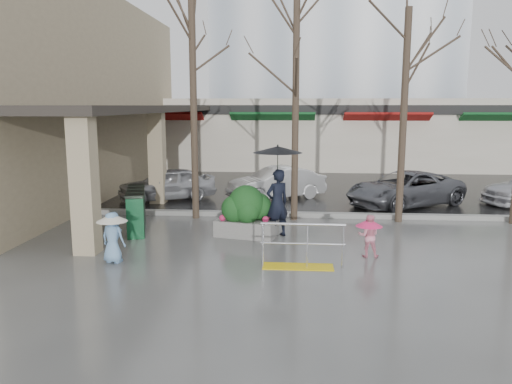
# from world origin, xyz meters

# --- Properties ---
(ground) EXTENTS (120.00, 120.00, 0.00)m
(ground) POSITION_xyz_m (0.00, 0.00, 0.00)
(ground) COLOR #51514F
(ground) RESTS_ON ground
(street_asphalt) EXTENTS (120.00, 36.00, 0.01)m
(street_asphalt) POSITION_xyz_m (0.00, 22.00, 0.01)
(street_asphalt) COLOR black
(street_asphalt) RESTS_ON ground
(curb) EXTENTS (120.00, 0.30, 0.15)m
(curb) POSITION_xyz_m (0.00, 4.00, 0.07)
(curb) COLOR gray
(curb) RESTS_ON ground
(near_building) EXTENTS (6.00, 18.00, 8.00)m
(near_building) POSITION_xyz_m (-9.00, 8.00, 4.00)
(near_building) COLOR tan
(near_building) RESTS_ON ground
(canopy_slab) EXTENTS (2.80, 18.00, 0.25)m
(canopy_slab) POSITION_xyz_m (-4.80, 8.00, 3.62)
(canopy_slab) COLOR #2D2823
(canopy_slab) RESTS_ON pillar_front
(pillar_front) EXTENTS (0.55, 0.55, 3.50)m
(pillar_front) POSITION_xyz_m (-3.90, -0.50, 1.75)
(pillar_front) COLOR tan
(pillar_front) RESTS_ON ground
(pillar_back) EXTENTS (0.55, 0.55, 3.50)m
(pillar_back) POSITION_xyz_m (-3.90, 6.00, 1.75)
(pillar_back) COLOR tan
(pillar_back) RESTS_ON ground
(storefront_row) EXTENTS (34.00, 6.74, 4.00)m
(storefront_row) POSITION_xyz_m (2.00, 17.97, 2.01)
(storefront_row) COLOR beige
(storefront_row) RESTS_ON ground
(handrail) EXTENTS (1.90, 0.50, 1.03)m
(handrail) POSITION_xyz_m (1.36, -1.20, 0.38)
(handrail) COLOR yellow
(handrail) RESTS_ON ground
(tree_west) EXTENTS (3.20, 3.20, 6.80)m
(tree_west) POSITION_xyz_m (-2.00, 3.60, 5.08)
(tree_west) COLOR #382B21
(tree_west) RESTS_ON ground
(tree_midwest) EXTENTS (3.20, 3.20, 7.00)m
(tree_midwest) POSITION_xyz_m (1.20, 3.60, 5.23)
(tree_midwest) COLOR #382B21
(tree_midwest) RESTS_ON ground
(tree_mideast) EXTENTS (3.20, 3.20, 6.50)m
(tree_mideast) POSITION_xyz_m (4.50, 3.60, 4.86)
(tree_mideast) COLOR #382B21
(tree_mideast) RESTS_ON ground
(woman) EXTENTS (1.37, 1.37, 2.57)m
(woman) POSITION_xyz_m (0.73, 1.49, 1.49)
(woman) COLOR black
(woman) RESTS_ON ground
(child_pink) EXTENTS (0.65, 0.65, 1.04)m
(child_pink) POSITION_xyz_m (3.00, -0.27, 0.61)
(child_pink) COLOR pink
(child_pink) RESTS_ON ground
(child_blue) EXTENTS (0.72, 0.72, 1.20)m
(child_blue) POSITION_xyz_m (-3.00, -1.18, 0.72)
(child_blue) COLOR #729FCB
(child_blue) RESTS_ON ground
(planter) EXTENTS (1.81, 1.19, 1.45)m
(planter) POSITION_xyz_m (-0.13, 1.44, 0.69)
(planter) COLOR slate
(planter) RESTS_ON ground
(news_boxes) EXTENTS (1.07, 2.24, 1.22)m
(news_boxes) POSITION_xyz_m (-3.41, 1.85, 0.61)
(news_boxes) COLOR #0E3D20
(news_boxes) RESTS_ON ground
(car_a) EXTENTS (3.96, 3.05, 1.26)m
(car_a) POSITION_xyz_m (-3.72, 6.59, 0.63)
(car_a) COLOR #B2B2B7
(car_a) RESTS_ON ground
(car_b) EXTENTS (3.98, 3.07, 1.26)m
(car_b) POSITION_xyz_m (0.50, 7.18, 0.63)
(car_b) COLOR silver
(car_b) RESTS_ON ground
(car_c) EXTENTS (4.94, 4.21, 1.26)m
(car_c) POSITION_xyz_m (5.22, 6.17, 0.63)
(car_c) COLOR #5A5C62
(car_c) RESTS_ON ground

